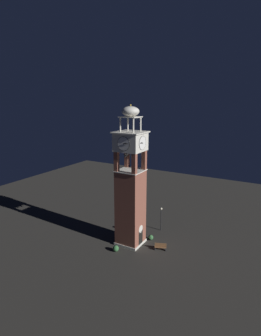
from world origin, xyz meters
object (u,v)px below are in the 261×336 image
lamp_post (161,215)px  clock_tower (131,190)px  park_bench (160,247)px  trash_bin (122,227)px

lamp_post → clock_tower: bearing=159.8°
clock_tower → park_bench: size_ratio=11.79×
clock_tower → trash_bin: 8.75m
park_bench → clock_tower: bearing=94.4°
clock_tower → lamp_post: (5.80, -2.13, -5.29)m
park_bench → lamp_post: (5.45, 2.40, 2.15)m
clock_tower → trash_bin: (3.03, 3.29, -7.52)m
park_bench → trash_bin: (2.68, 7.83, -0.08)m
clock_tower → lamp_post: clock_tower is taller
lamp_post → park_bench: bearing=-156.2°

